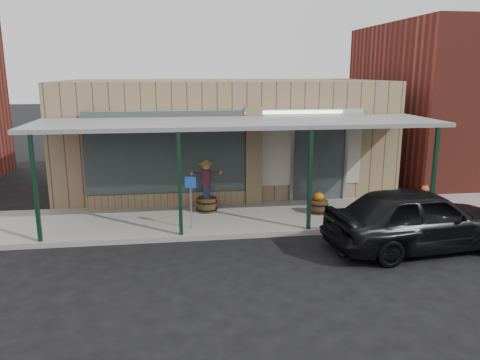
{
  "coord_description": "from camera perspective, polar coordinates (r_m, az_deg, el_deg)",
  "views": [
    {
      "loc": [
        -1.88,
        -10.14,
        4.55
      ],
      "look_at": [
        -0.1,
        2.6,
        1.54
      ],
      "focal_mm": 35.0,
      "sensor_mm": 36.0,
      "label": 1
    }
  ],
  "objects": [
    {
      "name": "block_buildings_near",
      "position": [
        19.74,
        3.48,
        10.87
      ],
      "size": [
        61.0,
        8.0,
        8.0
      ],
      "color": "maroon",
      "rests_on": "ground"
    },
    {
      "name": "handicap_sign",
      "position": [
        13.23,
        -6.03,
        -1.9
      ],
      "size": [
        0.31,
        0.08,
        1.51
      ],
      "rotation": [
        0.0,
        0.0,
        -0.21
      ],
      "color": "gray",
      "rests_on": "sidewalk"
    },
    {
      "name": "sidewalk",
      "position": [
        14.57,
        -0.14,
        -4.71
      ],
      "size": [
        40.0,
        3.2,
        0.15
      ],
      "primitive_type": "cube",
      "color": "gray",
      "rests_on": "ground"
    },
    {
      "name": "ground",
      "position": [
        11.27,
        2.39,
        -10.64
      ],
      "size": [
        120.0,
        120.0,
        0.0
      ],
      "primitive_type": "plane",
      "color": "black",
      "rests_on": "ground"
    },
    {
      "name": "barrel_scarecrow",
      "position": [
        14.95,
        -4.09,
        -1.7
      ],
      "size": [
        1.02,
        0.79,
        1.69
      ],
      "rotation": [
        0.0,
        0.0,
        -0.25
      ],
      "color": "#4E3A1F",
      "rests_on": "sidewalk"
    },
    {
      "name": "awning",
      "position": [
        13.91,
        -0.13,
        6.82
      ],
      "size": [
        12.0,
        3.0,
        3.04
      ],
      "color": "slate",
      "rests_on": "ground"
    },
    {
      "name": "parked_sedan",
      "position": [
        12.94,
        21.01,
        -4.4
      ],
      "size": [
        5.08,
        2.48,
        1.67
      ],
      "rotation": [
        0.0,
        0.0,
        1.68
      ],
      "color": "black",
      "rests_on": "ground"
    },
    {
      "name": "barrel_pumpkin",
      "position": [
        15.03,
        9.55,
        -3.03
      ],
      "size": [
        0.79,
        0.79,
        0.71
      ],
      "rotation": [
        0.0,
        0.0,
        0.42
      ],
      "color": "#4E3A1F",
      "rests_on": "sidewalk"
    },
    {
      "name": "storefront",
      "position": [
        18.56,
        -2.07,
        5.56
      ],
      "size": [
        12.0,
        6.25,
        4.2
      ],
      "color": "#93715A",
      "rests_on": "ground"
    }
  ]
}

